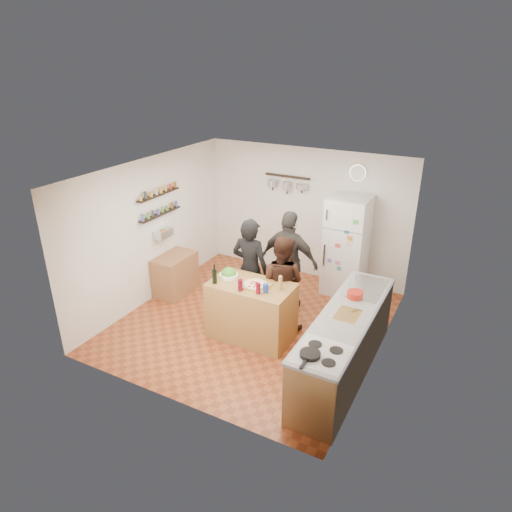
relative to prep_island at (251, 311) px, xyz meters
The scene contains 26 objects.
room_shell 1.11m from the prep_island, 102.76° to the left, with size 4.20×4.20×4.20m.
prep_island is the anchor object (origin of this frame).
pizza_board 0.47m from the prep_island, 14.04° to the right, with size 0.42×0.34×0.02m, color olive.
pizza 0.49m from the prep_island, 14.04° to the right, with size 0.34×0.34×0.02m, color #D0B789.
salad_bowl 0.64m from the prep_island, behind, with size 0.28×0.28×0.06m, color white.
wine_bottle 0.78m from the prep_island, 156.25° to the right, with size 0.07×0.07×0.21m, color black.
wine_glass_near 0.60m from the prep_island, 101.77° to the right, with size 0.07×0.07×0.17m, color #51071C.
wine_glass_far 0.61m from the prep_island, 42.27° to the right, with size 0.07×0.07×0.16m, color #5B0716.
pepper_mill 0.71m from the prep_island, ahead, with size 0.06×0.06×0.18m, color #9E7942.
salt_canister 0.61m from the prep_island, 21.80° to the right, with size 0.08×0.08×0.13m, color navy.
person_left 0.74m from the prep_island, 120.26° to the left, with size 0.63×0.41×1.72m, color black.
person_center 0.64m from the prep_island, 61.81° to the left, with size 0.75×0.59×1.55m, color black.
person_back 1.17m from the prep_island, 83.34° to the left, with size 1.02×0.43×1.74m, color #2C2A27.
counter_run 1.54m from the prep_island, ahead, with size 0.63×2.63×0.90m, color #9E7042.
stove_top 1.96m from the prep_island, 36.50° to the right, with size 0.60×0.62×0.02m, color white.
skillet 1.95m from the prep_island, 40.85° to the right, with size 0.24×0.24×0.05m, color black.
sink 1.73m from the prep_island, 23.63° to the left, with size 0.50×0.80×0.03m, color silver.
cutting_board 1.60m from the prep_island, ahead, with size 0.30×0.40×0.02m, color olive.
red_bowl 1.60m from the prep_island, 12.00° to the left, with size 0.23×0.23×0.09m, color #A32112.
fridge 2.30m from the prep_island, 69.82° to the left, with size 0.70×0.68×1.80m, color white.
wall_clock 3.08m from the prep_island, 72.36° to the left, with size 0.30×0.30×0.03m, color silver.
spice_shelf_lower 2.41m from the prep_island, 164.85° to the left, with size 0.12×1.00×0.03m, color black.
spice_shelf_upper 2.59m from the prep_island, 164.85° to the left, with size 0.12×1.00×0.03m, color black.
produce_basket 2.26m from the prep_island, 164.64° to the left, with size 0.18×0.35×0.14m, color silver.
side_table 2.01m from the prep_island, 162.38° to the left, with size 0.50×0.80×0.73m, color olive.
pot_rack 2.85m from the prep_island, 102.41° to the left, with size 0.90×0.04×0.04m, color black.
Camera 1 is at (3.05, -5.63, 4.05)m, focal length 32.00 mm.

